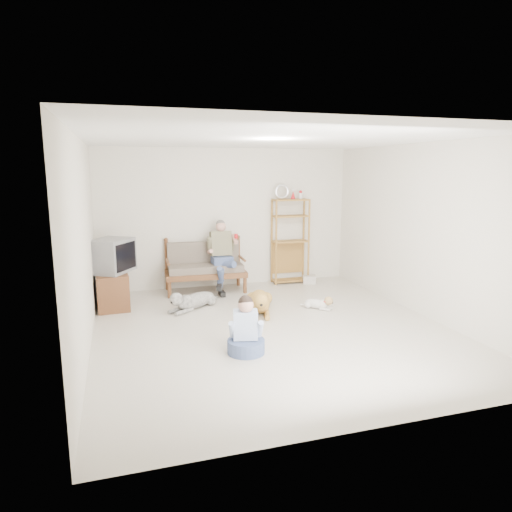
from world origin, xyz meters
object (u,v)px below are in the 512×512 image
object	(u,v)px
etagere	(290,240)
golden_retriever	(260,301)
tv_stand	(112,289)
loveseat	(205,266)

from	to	relation	value
etagere	golden_retriever	distance (m)	2.17
etagere	tv_stand	xyz separation A→B (m)	(-3.49, -0.72, -0.58)
etagere	tv_stand	size ratio (longest dim) A/B	2.17
etagere	tv_stand	world-z (taller)	etagere
loveseat	tv_stand	world-z (taller)	loveseat
etagere	golden_retriever	size ratio (longest dim) A/B	1.53
loveseat	etagere	distance (m)	1.84
etagere	tv_stand	distance (m)	3.61
loveseat	etagere	world-z (taller)	etagere
loveseat	etagere	xyz separation A→B (m)	(1.79, 0.14, 0.39)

